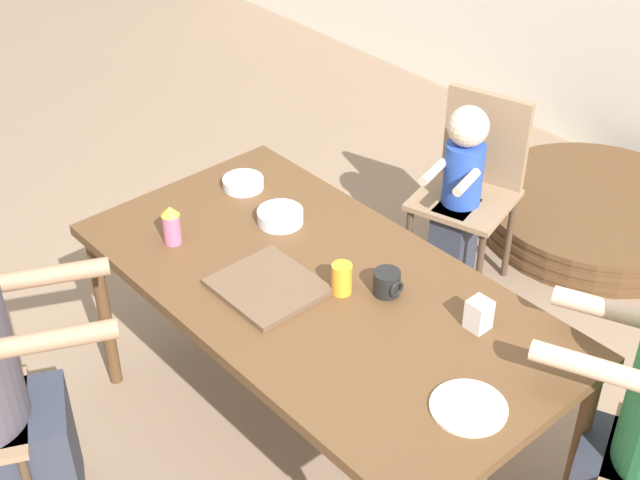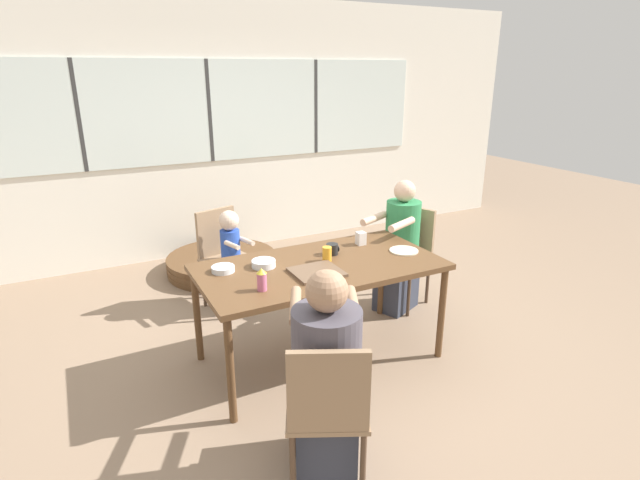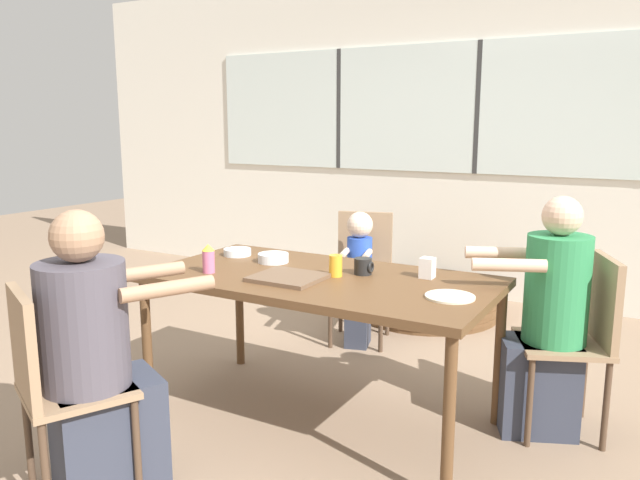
% 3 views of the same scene
% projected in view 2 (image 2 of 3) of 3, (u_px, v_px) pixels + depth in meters
% --- Properties ---
extents(ground_plane, '(16.00, 16.00, 0.00)m').
position_uv_depth(ground_plane, '(320.00, 357.00, 3.75)').
color(ground_plane, '#8C725B').
extents(wall_back_with_windows, '(8.40, 0.08, 2.80)m').
position_uv_depth(wall_back_with_windows, '(210.00, 129.00, 5.53)').
color(wall_back_with_windows, white).
rests_on(wall_back_with_windows, ground_plane).
extents(dining_table, '(1.70, 0.88, 0.75)m').
position_uv_depth(dining_table, '(320.00, 272.00, 3.52)').
color(dining_table, brown).
rests_on(dining_table, ground_plane).
extents(chair_for_woman_green_shirt, '(0.52, 0.52, 0.88)m').
position_uv_depth(chair_for_woman_green_shirt, '(409.00, 247.00, 4.50)').
color(chair_for_woman_green_shirt, '#937556').
rests_on(chair_for_woman_green_shirt, ground_plane).
extents(chair_for_man_blue_shirt, '(0.53, 0.53, 0.88)m').
position_uv_depth(chair_for_man_blue_shirt, '(327.00, 406.00, 2.38)').
color(chair_for_man_blue_shirt, '#937556').
rests_on(chair_for_man_blue_shirt, ground_plane).
extents(chair_for_toddler, '(0.50, 0.50, 0.88)m').
position_uv_depth(chair_for_toddler, '(223.00, 249.00, 4.44)').
color(chair_for_toddler, '#937556').
rests_on(chair_for_toddler, ground_plane).
extents(person_woman_green_shirt, '(0.61, 0.49, 1.17)m').
position_uv_depth(person_woman_green_shirt, '(399.00, 252.00, 4.38)').
color(person_woman_green_shirt, '#333847').
rests_on(person_woman_green_shirt, ground_plane).
extents(person_man_blue_shirt, '(0.58, 0.71, 1.17)m').
position_uv_depth(person_man_blue_shirt, '(326.00, 386.00, 2.55)').
color(person_man_blue_shirt, '#333847').
rests_on(person_man_blue_shirt, ground_plane).
extents(person_toddler, '(0.25, 0.34, 0.91)m').
position_uv_depth(person_toddler, '(233.00, 262.00, 4.36)').
color(person_toddler, '#333847').
rests_on(person_toddler, ground_plane).
extents(food_tray_dark, '(0.32, 0.30, 0.02)m').
position_uv_depth(food_tray_dark, '(317.00, 272.00, 3.34)').
color(food_tray_dark, brown).
rests_on(food_tray_dark, dining_table).
extents(coffee_mug, '(0.09, 0.09, 0.08)m').
position_uv_depth(coffee_mug, '(332.00, 249.00, 3.68)').
color(coffee_mug, black).
rests_on(coffee_mug, dining_table).
extents(sippy_cup, '(0.06, 0.06, 0.15)m').
position_uv_depth(sippy_cup, '(262.00, 279.00, 3.07)').
color(sippy_cup, '#CC668C').
rests_on(sippy_cup, dining_table).
extents(juice_glass, '(0.07, 0.07, 0.11)m').
position_uv_depth(juice_glass, '(327.00, 254.00, 3.54)').
color(juice_glass, gold).
rests_on(juice_glass, dining_table).
extents(milk_carton_small, '(0.07, 0.07, 0.10)m').
position_uv_depth(milk_carton_small, '(361.00, 238.00, 3.88)').
color(milk_carton_small, silver).
rests_on(milk_carton_small, dining_table).
extents(bowl_white_shallow, '(0.17, 0.17, 0.05)m').
position_uv_depth(bowl_white_shallow, '(264.00, 264.00, 3.45)').
color(bowl_white_shallow, silver).
rests_on(bowl_white_shallow, dining_table).
extents(bowl_cereal, '(0.16, 0.16, 0.04)m').
position_uv_depth(bowl_cereal, '(223.00, 269.00, 3.37)').
color(bowl_cereal, silver).
rests_on(bowl_cereal, dining_table).
extents(plate_tortillas, '(0.22, 0.22, 0.01)m').
position_uv_depth(plate_tortillas, '(404.00, 251.00, 3.75)').
color(plate_tortillas, beige).
rests_on(plate_tortillas, dining_table).
extents(folded_table_stack, '(1.14, 1.14, 0.18)m').
position_uv_depth(folded_table_stack, '(222.00, 263.00, 5.31)').
color(folded_table_stack, brown).
rests_on(folded_table_stack, ground_plane).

